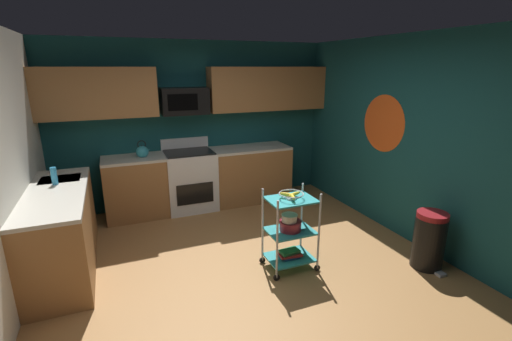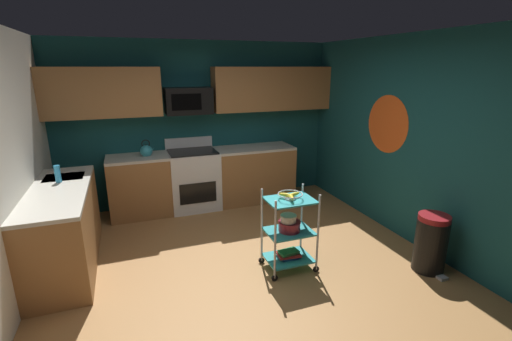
{
  "view_description": "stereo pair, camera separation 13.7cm",
  "coord_description": "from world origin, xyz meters",
  "px_view_note": "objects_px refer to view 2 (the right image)",
  "views": [
    {
      "loc": [
        -1.27,
        -3.25,
        2.2
      ],
      "look_at": [
        0.22,
        0.38,
        1.05
      ],
      "focal_mm": 24.9,
      "sensor_mm": 36.0,
      "label": 1
    },
    {
      "loc": [
        -1.14,
        -3.3,
        2.2
      ],
      "look_at": [
        0.22,
        0.38,
        1.05
      ],
      "focal_mm": 24.9,
      "sensor_mm": 36.0,
      "label": 2
    }
  ],
  "objects_px": {
    "microwave": "(188,101)",
    "book_stack": "(289,254)",
    "oven_range": "(194,179)",
    "mixing_bowl_large": "(289,226)",
    "fruit_bowl": "(290,195)",
    "dish_soap_bottle": "(58,174)",
    "rolling_cart": "(289,231)",
    "mixing_bowl_small": "(288,218)",
    "kettle": "(146,151)",
    "trash_can": "(431,243)"
  },
  "relations": [
    {
      "from": "microwave",
      "to": "book_stack",
      "type": "distance_m",
      "value": 2.83
    },
    {
      "from": "book_stack",
      "to": "oven_range",
      "type": "bearing_deg",
      "value": 106.44
    },
    {
      "from": "oven_range",
      "to": "mixing_bowl_large",
      "type": "bearing_deg",
      "value": -73.55
    },
    {
      "from": "fruit_bowl",
      "to": "dish_soap_bottle",
      "type": "xyz_separation_m",
      "value": [
        -2.37,
        1.21,
        0.14
      ]
    },
    {
      "from": "book_stack",
      "to": "fruit_bowl",
      "type": "bearing_deg",
      "value": 90.0
    },
    {
      "from": "microwave",
      "to": "rolling_cart",
      "type": "xyz_separation_m",
      "value": [
        0.64,
        -2.29,
        -1.25
      ]
    },
    {
      "from": "book_stack",
      "to": "dish_soap_bottle",
      "type": "relative_size",
      "value": 1.35
    },
    {
      "from": "mixing_bowl_small",
      "to": "dish_soap_bottle",
      "type": "bearing_deg",
      "value": 152.43
    },
    {
      "from": "microwave",
      "to": "dish_soap_bottle",
      "type": "bearing_deg",
      "value": -148.07
    },
    {
      "from": "book_stack",
      "to": "mixing_bowl_small",
      "type": "bearing_deg",
      "value": -149.01
    },
    {
      "from": "fruit_bowl",
      "to": "dish_soap_bottle",
      "type": "height_order",
      "value": "dish_soap_bottle"
    },
    {
      "from": "book_stack",
      "to": "microwave",
      "type": "bearing_deg",
      "value": 105.74
    },
    {
      "from": "fruit_bowl",
      "to": "dish_soap_bottle",
      "type": "relative_size",
      "value": 1.36
    },
    {
      "from": "microwave",
      "to": "mixing_bowl_large",
      "type": "height_order",
      "value": "microwave"
    },
    {
      "from": "oven_range",
      "to": "dish_soap_bottle",
      "type": "bearing_deg",
      "value": -150.65
    },
    {
      "from": "fruit_bowl",
      "to": "book_stack",
      "type": "relative_size",
      "value": 1.01
    },
    {
      "from": "oven_range",
      "to": "kettle",
      "type": "relative_size",
      "value": 4.17
    },
    {
      "from": "microwave",
      "to": "mixing_bowl_small",
      "type": "relative_size",
      "value": 3.85
    },
    {
      "from": "rolling_cart",
      "to": "microwave",
      "type": "bearing_deg",
      "value": 105.74
    },
    {
      "from": "fruit_bowl",
      "to": "dish_soap_bottle",
      "type": "distance_m",
      "value": 2.67
    },
    {
      "from": "rolling_cart",
      "to": "fruit_bowl",
      "type": "height_order",
      "value": "rolling_cart"
    },
    {
      "from": "trash_can",
      "to": "fruit_bowl",
      "type": "bearing_deg",
      "value": 158.17
    },
    {
      "from": "fruit_bowl",
      "to": "mixing_bowl_small",
      "type": "relative_size",
      "value": 1.49
    },
    {
      "from": "dish_soap_bottle",
      "to": "trash_can",
      "type": "xyz_separation_m",
      "value": [
        3.82,
        -1.8,
        -0.69
      ]
    },
    {
      "from": "rolling_cart",
      "to": "fruit_bowl",
      "type": "bearing_deg",
      "value": 14.04
    },
    {
      "from": "oven_range",
      "to": "trash_can",
      "type": "bearing_deg",
      "value": -52.81
    },
    {
      "from": "microwave",
      "to": "oven_range",
      "type": "bearing_deg",
      "value": -89.74
    },
    {
      "from": "fruit_bowl",
      "to": "book_stack",
      "type": "height_order",
      "value": "fruit_bowl"
    },
    {
      "from": "book_stack",
      "to": "kettle",
      "type": "xyz_separation_m",
      "value": [
        -1.33,
        2.18,
        0.83
      ]
    },
    {
      "from": "mixing_bowl_large",
      "to": "dish_soap_bottle",
      "type": "bearing_deg",
      "value": 152.87
    },
    {
      "from": "fruit_bowl",
      "to": "kettle",
      "type": "height_order",
      "value": "kettle"
    },
    {
      "from": "microwave",
      "to": "fruit_bowl",
      "type": "distance_m",
      "value": 2.52
    },
    {
      "from": "rolling_cart",
      "to": "dish_soap_bottle",
      "type": "bearing_deg",
      "value": 152.86
    },
    {
      "from": "microwave",
      "to": "mixing_bowl_small",
      "type": "xyz_separation_m",
      "value": [
        0.62,
        -2.3,
        -1.08
      ]
    },
    {
      "from": "kettle",
      "to": "mixing_bowl_small",
      "type": "bearing_deg",
      "value": -59.16
    },
    {
      "from": "oven_range",
      "to": "rolling_cart",
      "type": "height_order",
      "value": "oven_range"
    },
    {
      "from": "oven_range",
      "to": "kettle",
      "type": "xyz_separation_m",
      "value": [
        -0.68,
        -0.0,
        0.52
      ]
    },
    {
      "from": "microwave",
      "to": "book_stack",
      "type": "xyz_separation_m",
      "value": [
        0.64,
        -2.29,
        -1.53
      ]
    },
    {
      "from": "fruit_bowl",
      "to": "dish_soap_bottle",
      "type": "bearing_deg",
      "value": 152.86
    },
    {
      "from": "rolling_cart",
      "to": "mixing_bowl_small",
      "type": "xyz_separation_m",
      "value": [
        -0.02,
        -0.01,
        0.17
      ]
    },
    {
      "from": "microwave",
      "to": "book_stack",
      "type": "bearing_deg",
      "value": -74.26
    },
    {
      "from": "fruit_bowl",
      "to": "trash_can",
      "type": "distance_m",
      "value": 1.66
    },
    {
      "from": "mixing_bowl_small",
      "to": "trash_can",
      "type": "relative_size",
      "value": 0.28
    },
    {
      "from": "mixing_bowl_large",
      "to": "book_stack",
      "type": "distance_m",
      "value": 0.35
    },
    {
      "from": "microwave",
      "to": "kettle",
      "type": "xyz_separation_m",
      "value": [
        -0.68,
        -0.11,
        -0.7
      ]
    },
    {
      "from": "fruit_bowl",
      "to": "book_stack",
      "type": "bearing_deg",
      "value": -90.0
    },
    {
      "from": "mixing_bowl_small",
      "to": "book_stack",
      "type": "height_order",
      "value": "mixing_bowl_small"
    },
    {
      "from": "kettle",
      "to": "trash_can",
      "type": "height_order",
      "value": "kettle"
    },
    {
      "from": "microwave",
      "to": "mixing_bowl_small",
      "type": "bearing_deg",
      "value": -74.8
    },
    {
      "from": "mixing_bowl_small",
      "to": "dish_soap_bottle",
      "type": "xyz_separation_m",
      "value": [
        -2.35,
        1.23,
        0.4
      ]
    }
  ]
}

